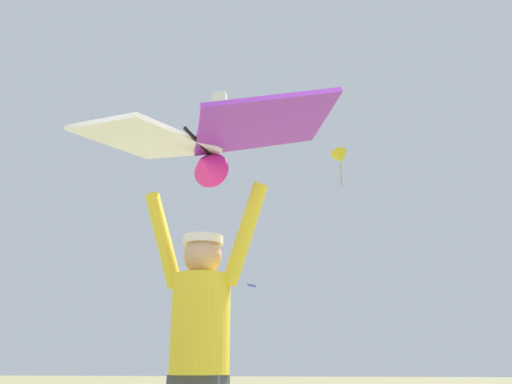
{
  "coord_description": "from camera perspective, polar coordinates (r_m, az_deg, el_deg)",
  "views": [
    {
      "loc": [
        0.67,
        -3.17,
        0.85
      ],
      "look_at": [
        -0.37,
        1.16,
        2.35
      ],
      "focal_mm": 37.09,
      "sensor_mm": 36.0,
      "label": 1
    }
  ],
  "objects": [
    {
      "name": "marker_flag",
      "position": [
        11.15,
        -5.01,
        -15.53
      ],
      "size": [
        0.3,
        0.24,
        1.64
      ],
      "color": "silver",
      "rests_on": "ground"
    },
    {
      "name": "kite_flyer_person",
      "position": [
        3.14,
        -6.1,
        -16.87
      ],
      "size": [
        0.81,
        0.35,
        1.92
      ],
      "color": "#424751",
      "rests_on": "ground"
    },
    {
      "name": "distant_kite_blue_high_left",
      "position": [
        34.11,
        -0.46,
        -10.0
      ],
      "size": [
        0.75,
        0.75,
        0.19
      ],
      "color": "blue"
    },
    {
      "name": "distant_kite_white_mid_right",
      "position": [
        26.79,
        -3.94,
        9.44
      ],
      "size": [
        0.8,
        1.01,
        1.24
      ],
      "color": "white"
    },
    {
      "name": "distant_kite_yellow_far_center",
      "position": [
        24.97,
        9.06,
        3.69
      ],
      "size": [
        0.9,
        1.01,
        1.88
      ],
      "color": "yellow"
    },
    {
      "name": "held_stunt_kite",
      "position": [
        3.36,
        -5.84,
        5.56
      ],
      "size": [
        1.82,
        0.99,
        0.4
      ],
      "color": "black"
    }
  ]
}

